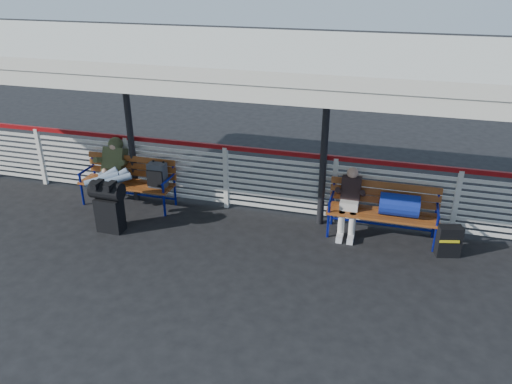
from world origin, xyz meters
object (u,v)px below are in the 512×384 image
(suitcase_side, at_px, (449,241))
(traveler_man, at_px, (110,174))
(bench_left, at_px, (137,176))
(bench_right, at_px, (392,206))
(companion_person, at_px, (349,201))
(luggage_stack, at_px, (109,205))

(suitcase_side, bearing_deg, traveler_man, 166.49)
(bench_left, height_order, traveler_man, traveler_man)
(suitcase_side, bearing_deg, bench_right, 147.71)
(bench_right, height_order, companion_person, companion_person)
(bench_right, bearing_deg, bench_left, -179.82)
(luggage_stack, distance_m, companion_person, 4.06)
(bench_right, bearing_deg, luggage_stack, -167.21)
(suitcase_side, bearing_deg, companion_person, 155.35)
(luggage_stack, relative_size, bench_right, 0.51)
(luggage_stack, bearing_deg, suitcase_side, 8.86)
(companion_person, distance_m, suitcase_side, 1.66)
(bench_right, distance_m, traveler_man, 4.97)
(bench_right, height_order, suitcase_side, bench_right)
(luggage_stack, relative_size, companion_person, 0.80)
(traveler_man, bearing_deg, companion_person, 4.81)
(traveler_man, height_order, companion_person, traveler_man)
(bench_left, distance_m, traveler_man, 0.51)
(luggage_stack, distance_m, bench_right, 4.73)
(bench_left, xyz_separation_m, suitcase_side, (5.52, -0.28, -0.34))
(bench_left, relative_size, traveler_man, 1.10)
(traveler_man, relative_size, suitcase_side, 3.24)
(bench_right, bearing_deg, suitcase_side, -18.18)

